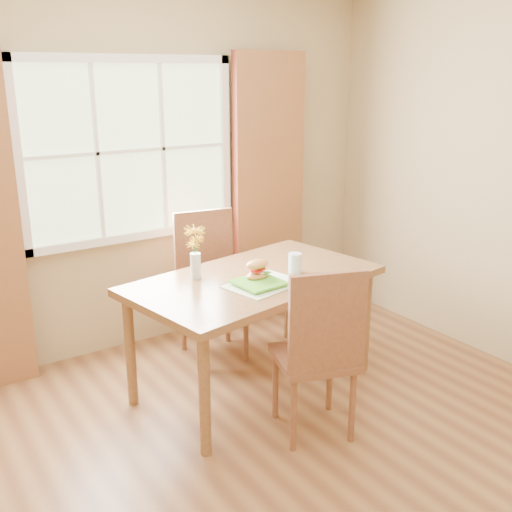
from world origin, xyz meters
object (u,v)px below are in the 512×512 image
Objects in this scene: chair_near at (320,348)px; chair_far at (209,277)px; croissant_sandwich at (257,270)px; flower_vase at (195,247)px; water_glass at (295,264)px; dining_table at (254,288)px.

chair_far is at bearing 106.98° from chair_near.
croissant_sandwich is (-0.01, 0.62, 0.29)m from chair_near.
flower_vase is at bearing 130.18° from croissant_sandwich.
chair_near is 1.34m from chair_far.
water_glass is (0.29, 0.62, 0.27)m from chair_near.
dining_table is 0.47m from flower_vase.
croissant_sandwich is at bearing -43.02° from flower_vase.
dining_table is at bearing 162.13° from water_glass.
chair_near is 1.02m from flower_vase.
croissant_sandwich reaches higher than water_glass.
chair_near is 0.97× the size of chair_far.
croissant_sandwich is 0.30m from water_glass.
chair_far is at bearing 108.91° from water_glass.
dining_table is 13.08× the size of water_glass.
flower_vase reaches higher than croissant_sandwich.
chair_far reaches higher than chair_near.
chair_far reaches higher than croissant_sandwich.
croissant_sandwich is 1.34× the size of water_glass.
dining_table is 1.66× the size of chair_near.
chair_far reaches higher than dining_table.
croissant_sandwich reaches higher than dining_table.
water_glass is 0.66m from flower_vase.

